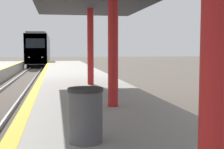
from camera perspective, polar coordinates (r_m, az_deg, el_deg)
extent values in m
cube|color=black|center=(50.64, -13.04, 2.07)|extent=(2.44, 19.48, 0.55)
cube|color=#99999E|center=(50.60, -13.08, 4.59)|extent=(2.87, 21.64, 3.90)
cube|color=red|center=(39.87, -13.82, 4.60)|extent=(2.81, 0.16, 3.82)
cube|color=black|center=(39.82, -13.84, 5.58)|extent=(2.29, 0.06, 1.17)
cube|color=#59595E|center=(50.64, -13.13, 6.93)|extent=(2.44, 20.56, 0.24)
sphere|color=white|center=(39.88, -14.92, 3.03)|extent=(0.18, 0.18, 0.18)
sphere|color=white|center=(39.79, -12.66, 3.07)|extent=(0.18, 0.18, 0.18)
cylinder|color=red|center=(3.11, 18.28, 6.34)|extent=(0.27, 0.27, 3.21)
cylinder|color=red|center=(8.12, 0.19, 5.37)|extent=(0.27, 0.27, 3.21)
cylinder|color=red|center=(13.31, -3.96, 5.07)|extent=(0.27, 0.27, 3.21)
cylinder|color=#4C4C51|center=(5.07, -4.84, -7.76)|extent=(0.54, 0.54, 0.83)
cylinder|color=#262626|center=(4.99, -4.88, -2.79)|extent=(0.57, 0.57, 0.06)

